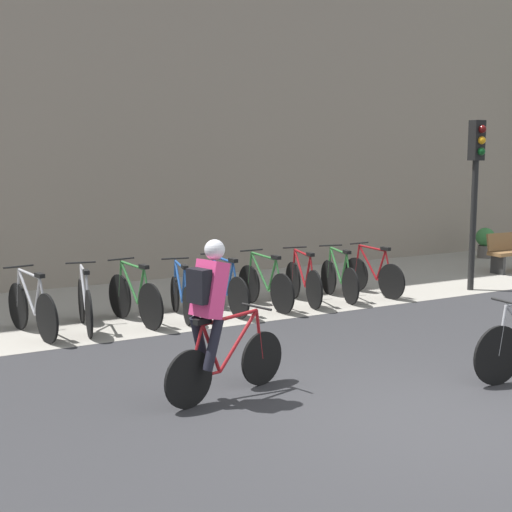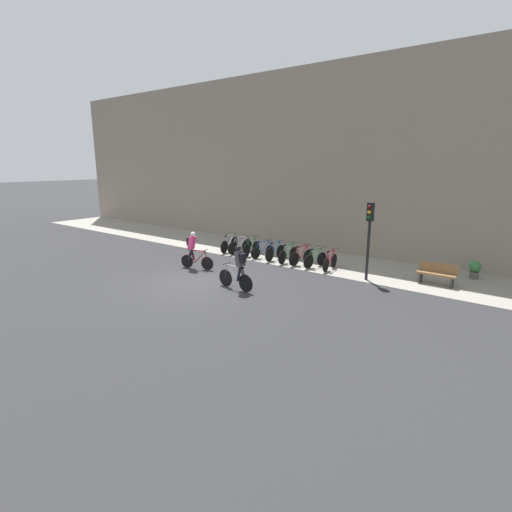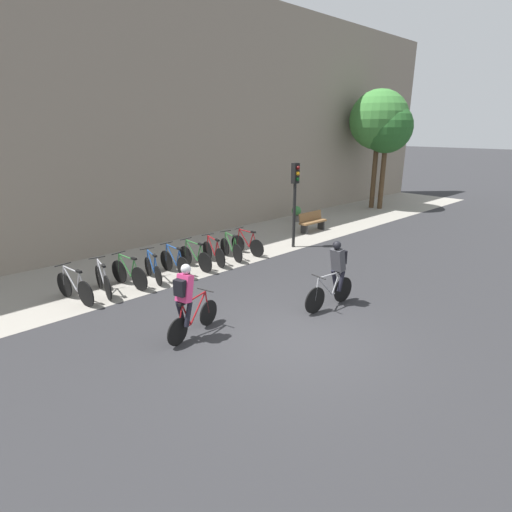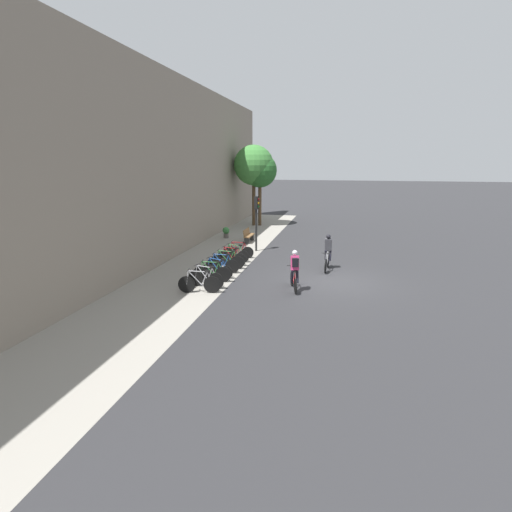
# 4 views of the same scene
# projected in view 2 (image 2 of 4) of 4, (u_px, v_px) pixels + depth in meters

# --- Properties ---
(ground) EXTENTS (200.00, 200.00, 0.00)m
(ground) POSITION_uv_depth(u_px,v_px,m) (194.00, 283.00, 16.55)
(ground) COLOR #2B2B2D
(kerb_strip) EXTENTS (44.00, 4.50, 0.01)m
(kerb_strip) POSITION_uv_depth(u_px,v_px,m) (285.00, 254.00, 21.71)
(kerb_strip) COLOR gray
(kerb_strip) RESTS_ON ground
(building_facade) EXTENTS (44.00, 0.60, 10.01)m
(building_facade) POSITION_uv_depth(u_px,v_px,m) (312.00, 160.00, 22.52)
(building_facade) COLOR gray
(building_facade) RESTS_ON ground
(cyclist_pink) EXTENTS (1.66, 0.63, 1.75)m
(cyclist_pink) POSITION_uv_depth(u_px,v_px,m) (193.00, 249.00, 18.62)
(cyclist_pink) COLOR black
(cyclist_pink) RESTS_ON ground
(cyclist_grey) EXTENTS (1.81, 0.46, 1.79)m
(cyclist_grey) POSITION_uv_depth(u_px,v_px,m) (239.00, 267.00, 15.43)
(cyclist_grey) COLOR black
(cyclist_grey) RESTS_ON ground
(parked_bike_0) EXTENTS (0.48, 1.75, 0.99)m
(parked_bike_0) POSITION_uv_depth(u_px,v_px,m) (229.00, 244.00, 22.30)
(parked_bike_0) COLOR black
(parked_bike_0) RESTS_ON ground
(parked_bike_1) EXTENTS (0.46, 1.69, 0.98)m
(parked_bike_1) POSITION_uv_depth(u_px,v_px,m) (240.00, 246.00, 21.84)
(parked_bike_1) COLOR black
(parked_bike_1) RESTS_ON ground
(parked_bike_2) EXTENTS (0.46, 1.71, 0.99)m
(parked_bike_2) POSITION_uv_depth(u_px,v_px,m) (251.00, 248.00, 21.36)
(parked_bike_2) COLOR black
(parked_bike_2) RESTS_ON ground
(parked_bike_3) EXTENTS (0.49, 1.59, 0.94)m
(parked_bike_3) POSITION_uv_depth(u_px,v_px,m) (263.00, 251.00, 20.90)
(parked_bike_3) COLOR black
(parked_bike_3) RESTS_ON ground
(parked_bike_4) EXTENTS (0.46, 1.68, 0.98)m
(parked_bike_4) POSITION_uv_depth(u_px,v_px,m) (275.00, 252.00, 20.42)
(parked_bike_4) COLOR black
(parked_bike_4) RESTS_ON ground
(parked_bike_5) EXTENTS (0.46, 1.74, 0.98)m
(parked_bike_5) POSITION_uv_depth(u_px,v_px,m) (288.00, 254.00, 19.95)
(parked_bike_5) COLOR black
(parked_bike_5) RESTS_ON ground
(parked_bike_6) EXTENTS (0.48, 1.65, 0.97)m
(parked_bike_6) POSITION_uv_depth(u_px,v_px,m) (301.00, 256.00, 19.48)
(parked_bike_6) COLOR black
(parked_bike_6) RESTS_ON ground
(parked_bike_7) EXTENTS (0.48, 1.59, 0.96)m
(parked_bike_7) POSITION_uv_depth(u_px,v_px,m) (315.00, 259.00, 19.01)
(parked_bike_7) COLOR black
(parked_bike_7) RESTS_ON ground
(parked_bike_8) EXTENTS (0.46, 1.62, 0.96)m
(parked_bike_8) POSITION_uv_depth(u_px,v_px,m) (330.00, 261.00, 18.53)
(parked_bike_8) COLOR black
(parked_bike_8) RESTS_ON ground
(traffic_light_pole) EXTENTS (0.26, 0.30, 3.28)m
(traffic_light_pole) POSITION_uv_depth(u_px,v_px,m) (369.00, 227.00, 16.49)
(traffic_light_pole) COLOR black
(traffic_light_pole) RESTS_ON ground
(bench) EXTENTS (1.52, 0.44, 0.89)m
(bench) POSITION_uv_depth(u_px,v_px,m) (437.00, 274.00, 16.25)
(bench) COLOR brown
(bench) RESTS_ON ground
(potted_plant) EXTENTS (0.48, 0.48, 0.78)m
(potted_plant) POSITION_uv_depth(u_px,v_px,m) (475.00, 269.00, 17.07)
(potted_plant) COLOR #56514C
(potted_plant) RESTS_ON ground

